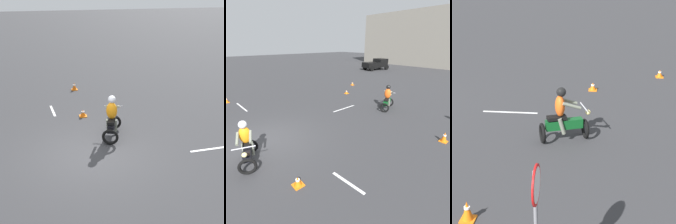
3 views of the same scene
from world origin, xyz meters
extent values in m
plane|color=#333335|center=(0.00, 0.00, 0.00)|extent=(120.00, 120.00, 0.00)
torus|color=black|center=(1.74, -1.17, 0.30)|extent=(0.29, 0.60, 0.60)
torus|color=black|center=(0.51, -0.74, 0.30)|extent=(0.29, 0.60, 0.60)
cube|color=black|center=(1.12, -0.96, 0.52)|extent=(1.12, 0.59, 0.28)
cube|color=black|center=(0.92, -0.88, 0.74)|extent=(0.61, 0.43, 0.10)
cylinder|color=silver|center=(1.69, -1.16, 1.00)|extent=(0.27, 0.67, 0.04)
sphere|color=#F2E08C|center=(1.81, -1.20, 0.82)|extent=(0.20, 0.20, 0.16)
ellipsoid|color=orange|center=(1.01, -0.92, 1.10)|extent=(0.40, 0.47, 0.64)
cylinder|color=slate|center=(1.23, -1.21, 1.15)|extent=(0.55, 0.27, 0.27)
cylinder|color=slate|center=(1.36, -0.83, 1.15)|extent=(0.55, 0.27, 0.27)
cylinder|color=slate|center=(0.98, -1.06, 0.52)|extent=(0.27, 0.19, 0.51)
cylinder|color=slate|center=(1.08, -0.79, 0.52)|extent=(0.27, 0.19, 0.51)
sphere|color=silver|center=(1.05, -0.93, 1.52)|extent=(0.36, 0.36, 0.28)
cube|color=orange|center=(6.98, -0.29, 0.01)|extent=(0.32, 0.32, 0.03)
cone|color=orange|center=(6.98, -0.29, 0.22)|extent=(0.24, 0.24, 0.37)
cylinder|color=white|center=(6.98, -0.29, 0.27)|extent=(0.13, 0.13, 0.05)
cube|color=orange|center=(3.28, -0.19, 0.01)|extent=(0.32, 0.32, 0.03)
cone|color=orange|center=(3.28, -0.19, 0.17)|extent=(0.24, 0.24, 0.29)
cylinder|color=white|center=(3.28, -0.19, 0.22)|extent=(0.13, 0.13, 0.05)
cube|color=silver|center=(4.22, 1.05, 0.00)|extent=(1.31, 0.21, 0.01)
cube|color=silver|center=(-0.63, -4.31, 0.00)|extent=(0.12, 2.02, 0.01)
camera|label=1|loc=(-9.09, 1.54, 5.37)|focal=50.00mm
camera|label=2|loc=(7.25, -2.04, 4.12)|focal=28.00mm
camera|label=3|loc=(12.78, 8.88, 5.70)|focal=70.00mm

